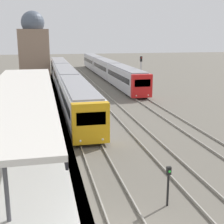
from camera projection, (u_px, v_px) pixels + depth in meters
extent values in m
cube|color=beige|center=(20.00, 91.00, 19.13)|extent=(4.00, 23.15, 0.20)
cube|color=black|center=(52.00, 93.00, 19.59)|extent=(0.08, 23.15, 0.24)
cylinder|color=#47474C|center=(6.00, 182.00, 10.74)|extent=(0.16, 0.16, 3.02)
cylinder|color=#47474C|center=(21.00, 116.00, 19.51)|extent=(0.16, 0.16, 3.02)
cylinder|color=#47474C|center=(27.00, 91.00, 28.28)|extent=(0.16, 0.16, 3.02)
cylinder|color=#2D2D33|center=(54.00, 130.00, 20.18)|extent=(0.14, 0.14, 0.85)
cylinder|color=#2D2D33|center=(57.00, 130.00, 20.22)|extent=(0.14, 0.14, 0.85)
cube|color=black|center=(55.00, 120.00, 20.03)|extent=(0.40, 0.22, 0.60)
sphere|color=tan|center=(55.00, 114.00, 19.93)|extent=(0.22, 0.22, 0.22)
cube|color=#236B47|center=(55.00, 120.00, 19.83)|extent=(0.30, 0.18, 0.40)
cube|color=gold|center=(91.00, 123.00, 21.00)|extent=(2.54, 0.70, 2.79)
cube|color=black|center=(91.00, 119.00, 20.59)|extent=(1.98, 0.04, 0.89)
sphere|color=#EFEACC|center=(80.00, 141.00, 20.78)|extent=(0.16, 0.16, 0.16)
sphere|color=#EFEACC|center=(103.00, 139.00, 21.10)|extent=(0.16, 0.16, 0.16)
cube|color=silver|center=(78.00, 101.00, 28.08)|extent=(2.54, 14.24, 2.79)
cube|color=gray|center=(77.00, 85.00, 27.73)|extent=(2.23, 13.95, 0.12)
cube|color=black|center=(78.00, 98.00, 28.00)|extent=(2.56, 13.10, 0.73)
cylinder|color=black|center=(71.00, 131.00, 23.78)|extent=(0.12, 0.70, 0.70)
cylinder|color=black|center=(99.00, 129.00, 24.24)|extent=(0.12, 0.70, 0.70)
cylinder|color=black|center=(63.00, 105.00, 32.55)|extent=(0.12, 0.70, 0.70)
cylinder|color=black|center=(83.00, 104.00, 33.01)|extent=(0.12, 0.70, 0.70)
cube|color=silver|center=(66.00, 79.00, 41.90)|extent=(2.54, 14.24, 2.79)
cube|color=gray|center=(65.00, 68.00, 41.55)|extent=(2.23, 13.95, 0.12)
cube|color=black|center=(65.00, 77.00, 41.83)|extent=(2.56, 13.10, 0.73)
cylinder|color=black|center=(60.00, 95.00, 37.60)|extent=(0.12, 0.70, 0.70)
cylinder|color=black|center=(78.00, 95.00, 38.06)|extent=(0.12, 0.70, 0.70)
cylinder|color=black|center=(56.00, 84.00, 46.37)|extent=(0.12, 0.70, 0.70)
cylinder|color=black|center=(71.00, 84.00, 46.83)|extent=(0.12, 0.70, 0.70)
cube|color=silver|center=(59.00, 68.00, 55.72)|extent=(2.54, 14.24, 2.79)
cube|color=gray|center=(59.00, 60.00, 55.37)|extent=(2.23, 13.95, 0.12)
cube|color=black|center=(59.00, 67.00, 55.65)|extent=(2.56, 13.10, 0.73)
cylinder|color=black|center=(55.00, 79.00, 51.43)|extent=(0.12, 0.70, 0.70)
cylinder|color=black|center=(68.00, 79.00, 51.88)|extent=(0.12, 0.70, 0.70)
cylinder|color=black|center=(53.00, 73.00, 60.19)|extent=(0.12, 0.70, 0.70)
cylinder|color=black|center=(64.00, 73.00, 60.65)|extent=(0.12, 0.70, 0.70)
cube|color=red|center=(142.00, 86.00, 36.57)|extent=(2.46, 0.70, 2.72)
cube|color=black|center=(143.00, 83.00, 36.17)|extent=(1.92, 0.04, 0.87)
sphere|color=#EFEACC|center=(136.00, 96.00, 36.35)|extent=(0.16, 0.16, 0.16)
sphere|color=#EFEACC|center=(148.00, 95.00, 36.66)|extent=(0.16, 0.16, 0.16)
cube|color=#B7B7BC|center=(126.00, 78.00, 43.33)|extent=(2.46, 13.58, 2.72)
cube|color=gray|center=(126.00, 68.00, 42.99)|extent=(2.16, 13.31, 0.12)
cube|color=black|center=(126.00, 76.00, 43.26)|extent=(2.48, 12.49, 0.71)
cylinder|color=black|center=(127.00, 93.00, 39.24)|extent=(0.12, 0.70, 0.70)
cylinder|color=black|center=(143.00, 92.00, 39.68)|extent=(0.12, 0.70, 0.70)
cylinder|color=black|center=(112.00, 83.00, 47.60)|extent=(0.12, 0.70, 0.70)
cylinder|color=black|center=(125.00, 82.00, 48.04)|extent=(0.12, 0.70, 0.70)
cube|color=#B7B7BC|center=(106.00, 68.00, 56.53)|extent=(2.46, 13.58, 2.72)
cube|color=gray|center=(106.00, 60.00, 56.19)|extent=(2.16, 13.31, 0.12)
cube|color=black|center=(106.00, 66.00, 56.46)|extent=(2.48, 12.49, 0.71)
cylinder|color=black|center=(105.00, 78.00, 52.44)|extent=(0.12, 0.70, 0.70)
cylinder|color=black|center=(117.00, 78.00, 52.88)|extent=(0.12, 0.70, 0.70)
cylinder|color=black|center=(96.00, 72.00, 60.80)|extent=(0.12, 0.70, 0.70)
cylinder|color=black|center=(107.00, 72.00, 61.24)|extent=(0.12, 0.70, 0.70)
cube|color=#B7B7BC|center=(94.00, 62.00, 69.73)|extent=(2.46, 13.58, 2.72)
cube|color=gray|center=(93.00, 55.00, 69.39)|extent=(2.16, 13.31, 0.12)
cube|color=black|center=(93.00, 60.00, 69.66)|extent=(2.48, 12.49, 0.71)
cylinder|color=black|center=(92.00, 70.00, 65.63)|extent=(0.12, 0.70, 0.70)
cylinder|color=black|center=(102.00, 69.00, 66.08)|extent=(0.12, 0.70, 0.70)
cylinder|color=black|center=(86.00, 66.00, 74.00)|extent=(0.12, 0.70, 0.70)
cylinder|color=black|center=(95.00, 66.00, 74.44)|extent=(0.12, 0.70, 0.70)
cylinder|color=black|center=(168.00, 190.00, 13.79)|extent=(0.10, 0.10, 1.51)
cube|color=black|center=(169.00, 171.00, 13.57)|extent=(0.20, 0.14, 0.36)
sphere|color=green|center=(170.00, 172.00, 13.48)|extent=(0.11, 0.11, 0.11)
cylinder|color=gray|center=(141.00, 74.00, 42.26)|extent=(0.14, 0.14, 4.68)
cube|color=black|center=(141.00, 59.00, 41.78)|extent=(0.28, 0.20, 0.70)
sphere|color=red|center=(141.00, 58.00, 41.64)|extent=(0.14, 0.14, 0.14)
cube|color=#89705B|center=(34.00, 53.00, 56.66)|extent=(5.33, 5.33, 8.47)
sphere|color=#4C5666|center=(33.00, 23.00, 55.37)|extent=(4.10, 4.10, 4.10)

